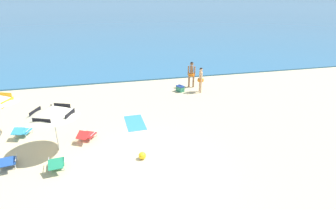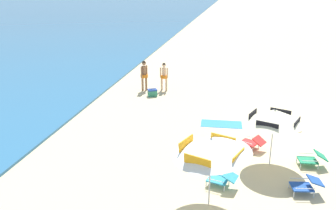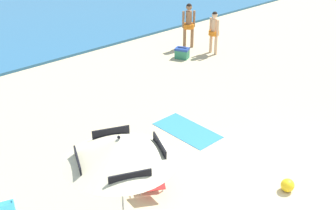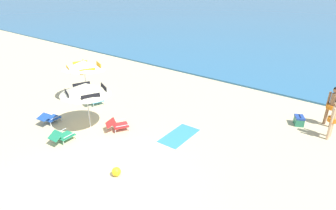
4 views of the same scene
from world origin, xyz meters
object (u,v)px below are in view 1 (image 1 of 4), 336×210
object	(u,v)px
lounge_chair_beside_umbrella	(56,163)
person_standing_near_shore	(201,78)
person_standing_beside	(191,73)
beach_ball	(142,156)
lounge_chair_under_umbrella	(7,162)
beach_umbrella_striped_main	(52,111)
lounge_chair_spare_folded	(86,135)
cooler_box	(180,88)
lounge_chair_facing_sea	(22,131)
beach_towel	(135,123)

from	to	relation	value
lounge_chair_beside_umbrella	person_standing_near_shore	distance (m)	10.40
person_standing_beside	beach_ball	world-z (taller)	person_standing_beside
beach_ball	lounge_chair_beside_umbrella	bearing A→B (deg)	178.73
lounge_chair_under_umbrella	beach_umbrella_striped_main	bearing A→B (deg)	28.09
beach_umbrella_striped_main	lounge_chair_spare_folded	xyz separation A→B (m)	(1.09, 0.54, -1.48)
beach_umbrella_striped_main	lounge_chair_spare_folded	bearing A→B (deg)	26.17
lounge_chair_beside_umbrella	lounge_chair_spare_folded	bearing A→B (deg)	63.02
lounge_chair_beside_umbrella	beach_ball	xyz separation A→B (m)	(3.13, -0.07, -0.12)
lounge_chair_under_umbrella	cooler_box	bearing A→B (deg)	37.75
lounge_chair_spare_folded	person_standing_beside	world-z (taller)	person_standing_beside
lounge_chair_facing_sea	cooler_box	world-z (taller)	lounge_chair_facing_sea
person_standing_near_shore	cooler_box	bearing A→B (deg)	161.44
lounge_chair_beside_umbrella	lounge_chair_facing_sea	distance (m)	3.48
lounge_chair_under_umbrella	lounge_chair_facing_sea	world-z (taller)	lounge_chair_facing_sea
cooler_box	beach_umbrella_striped_main	bearing A→B (deg)	-140.23
lounge_chair_spare_folded	person_standing_near_shore	distance (m)	8.47
lounge_chair_beside_umbrella	beach_towel	distance (m)	4.53
lounge_chair_beside_umbrella	beach_ball	distance (m)	3.13
beach_towel	beach_ball	bearing A→B (deg)	-92.09
beach_ball	beach_towel	size ratio (longest dim) A/B	0.16
beach_towel	lounge_chair_spare_folded	bearing A→B (deg)	-151.53
beach_towel	person_standing_near_shore	bearing A→B (deg)	36.67
person_standing_beside	cooler_box	world-z (taller)	person_standing_beside
beach_ball	beach_towel	bearing A→B (deg)	87.91
lounge_chair_spare_folded	lounge_chair_under_umbrella	bearing A→B (deg)	-152.67
beach_umbrella_striped_main	lounge_chair_spare_folded	distance (m)	1.91
lounge_chair_spare_folded	beach_towel	distance (m)	2.59
person_standing_near_shore	person_standing_beside	size ratio (longest dim) A/B	0.93
cooler_box	beach_ball	size ratio (longest dim) A/B	2.05
beach_towel	cooler_box	bearing A→B (deg)	48.44
lounge_chair_beside_umbrella	lounge_chair_facing_sea	bearing A→B (deg)	122.06
lounge_chair_beside_umbrella	person_standing_near_shore	world-z (taller)	person_standing_near_shore
lounge_chair_beside_umbrella	beach_umbrella_striped_main	bearing A→B (deg)	94.62
lounge_chair_facing_sea	beach_towel	distance (m)	5.10
beach_umbrella_striped_main	cooler_box	world-z (taller)	beach_umbrella_striped_main
lounge_chair_facing_sea	person_standing_beside	distance (m)	10.73
lounge_chair_facing_sea	beach_towel	xyz separation A→B (m)	(5.09, 0.21, -0.27)
beach_umbrella_striped_main	person_standing_beside	world-z (taller)	beach_umbrella_striped_main
lounge_chair_beside_umbrella	lounge_chair_facing_sea	world-z (taller)	lounge_chair_beside_umbrella
lounge_chair_spare_folded	person_standing_near_shore	bearing A→B (deg)	34.17
person_standing_beside	lounge_chair_under_umbrella	bearing A→B (deg)	-142.49
lounge_chair_facing_sea	cooler_box	size ratio (longest dim) A/B	1.65
beach_umbrella_striped_main	beach_towel	distance (m)	4.17
beach_umbrella_striped_main	lounge_chair_facing_sea	distance (m)	2.76
cooler_box	lounge_chair_beside_umbrella	bearing A→B (deg)	-133.54
lounge_chair_beside_umbrella	beach_ball	size ratio (longest dim) A/B	3.20
lounge_chair_facing_sea	lounge_chair_spare_folded	size ratio (longest dim) A/B	0.96
beach_umbrella_striped_main	beach_towel	size ratio (longest dim) A/B	1.59
lounge_chair_spare_folded	cooler_box	world-z (taller)	lounge_chair_spare_folded
beach_umbrella_striped_main	cooler_box	distance (m)	9.03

